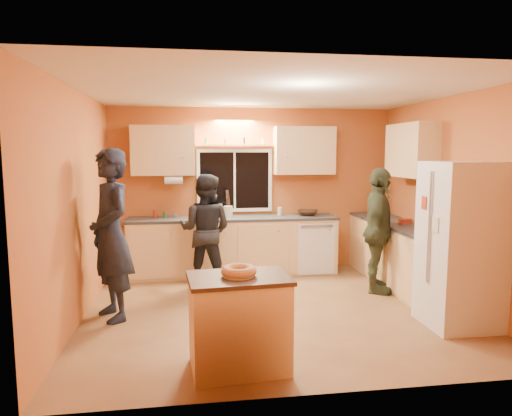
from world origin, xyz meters
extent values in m
plane|color=brown|center=(0.00, 0.00, 0.00)|extent=(4.50, 4.50, 0.00)
cube|color=#B8582F|center=(0.00, 2.00, 1.30)|extent=(4.50, 0.04, 2.60)
cube|color=#B8582F|center=(0.00, -2.00, 1.30)|extent=(4.50, 0.04, 2.60)
cube|color=#B8582F|center=(-2.25, 0.00, 1.30)|extent=(0.04, 4.00, 2.60)
cube|color=#B8582F|center=(2.25, 0.00, 1.30)|extent=(0.04, 4.00, 2.60)
cube|color=white|center=(0.00, 0.00, 2.60)|extent=(4.50, 4.00, 0.02)
cube|color=black|center=(-0.30, 1.99, 1.45)|extent=(1.10, 0.02, 0.90)
cube|color=white|center=(-0.30, 1.97, 1.45)|extent=(1.20, 0.04, 1.00)
cube|color=#DEAF74|center=(-1.40, 1.83, 1.92)|extent=(0.95, 0.33, 0.75)
cube|color=#DEAF74|center=(0.80, 1.83, 1.92)|extent=(0.95, 0.33, 0.75)
cube|color=#DEAF74|center=(2.08, 0.80, 1.92)|extent=(0.33, 1.00, 0.75)
cylinder|color=silver|center=(-1.25, 1.72, 1.48)|extent=(0.27, 0.12, 0.12)
cube|color=#DEAF74|center=(-0.35, 1.70, 0.43)|extent=(3.20, 0.60, 0.86)
cube|color=#282B2D|center=(-0.35, 1.70, 0.88)|extent=(3.24, 0.62, 0.04)
cube|color=#DEAF74|center=(1.95, 1.70, 0.43)|extent=(0.60, 0.60, 0.86)
cube|color=#282B2D|center=(1.95, 1.70, 0.88)|extent=(0.62, 0.62, 0.04)
cube|color=#DEAF74|center=(1.95, 0.50, 0.43)|extent=(0.60, 1.80, 0.86)
cube|color=#282B2D|center=(1.95, 0.50, 0.88)|extent=(0.62, 1.84, 0.04)
cube|color=silver|center=(1.89, -0.80, 0.90)|extent=(0.72, 0.70, 1.80)
cube|color=#DEAF74|center=(-0.60, -1.48, 0.40)|extent=(0.87, 0.62, 0.81)
cube|color=#312010|center=(-0.60, -1.48, 0.82)|extent=(0.91, 0.66, 0.04)
torus|color=tan|center=(-0.60, -1.48, 0.88)|extent=(0.31, 0.31, 0.09)
imported|color=black|center=(-1.90, -0.03, 0.97)|extent=(0.75, 0.85, 1.94)
imported|color=black|center=(-0.80, 1.15, 0.80)|extent=(0.93, 0.83, 1.60)
imported|color=#363D27|center=(1.50, 0.49, 0.85)|extent=(0.81, 1.08, 1.70)
imported|color=#312010|center=(0.85, 1.73, 0.94)|extent=(0.42, 0.42, 0.08)
cylinder|color=beige|center=(-0.43, 1.72, 0.99)|extent=(0.14, 0.14, 0.17)
imported|color=gray|center=(2.00, 0.18, 1.03)|extent=(0.27, 0.25, 0.27)
cube|color=#9D2B18|center=(1.99, 0.71, 0.94)|extent=(0.17, 0.14, 0.07)
camera|label=1|loc=(-1.00, -5.28, 1.89)|focal=32.00mm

